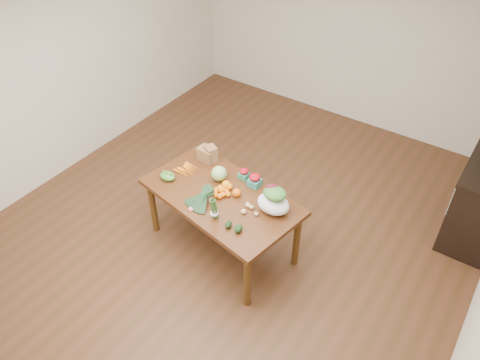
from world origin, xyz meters
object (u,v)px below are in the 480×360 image
Objects in this scene: asparagus_bundle at (214,209)px; salad_bag at (273,201)px; mandarin_cluster at (221,191)px; dining_table at (222,221)px; cabbage at (219,174)px; kale_bunch at (198,199)px; paper_bag at (207,153)px.

salad_bag is at bearing 54.72° from asparagus_bundle.
salad_bag is at bearing 9.37° from mandarin_cluster.
asparagus_bundle and salad_bag have the same top height.
mandarin_cluster is at bearing 125.70° from asparagus_bundle.
asparagus_bundle is (0.14, -0.31, 0.50)m from dining_table.
mandarin_cluster is (-0.00, 0.00, 0.42)m from dining_table.
dining_table is at bearing -48.90° from cabbage.
asparagus_bundle is at bearing -64.49° from mandarin_cluster.
kale_bunch is (0.07, -0.43, -0.00)m from cabbage.
salad_bag is at bearing 19.93° from dining_table.
dining_table is at bearing -39.26° from paper_bag.
paper_bag reaches higher than cabbage.
kale_bunch is at bearing -152.00° from salad_bag.
cabbage is 0.57m from asparagus_bundle.
cabbage is 0.65× the size of asparagus_bundle.
mandarin_cluster is at bearing -48.91° from cabbage.
paper_bag is at bearing 150.93° from dining_table.
asparagus_bundle is at bearing -135.47° from salad_bag.
kale_bunch is (0.38, -0.63, -0.01)m from paper_bag.
paper_bag is 1.04× the size of asparagus_bundle.
salad_bag reaches higher than kale_bunch.
asparagus_bundle is 0.76× the size of salad_bag.
cabbage is at bearing 131.09° from mandarin_cluster.
salad_bag is (0.41, 0.40, 0.00)m from asparagus_bundle.
cabbage reaches higher than kale_bunch.
dining_table is 8.91× the size of mandarin_cluster.
dining_table is 0.52m from cabbage.
kale_bunch reaches higher than dining_table.
paper_bag is 0.79× the size of salad_bag.
dining_table is 0.75m from salad_bag.
dining_table is at bearing -170.25° from salad_bag.
cabbage is (-0.16, 0.18, 0.46)m from dining_table.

